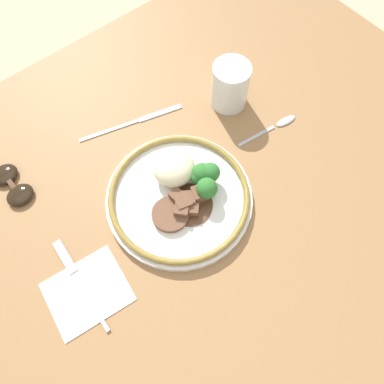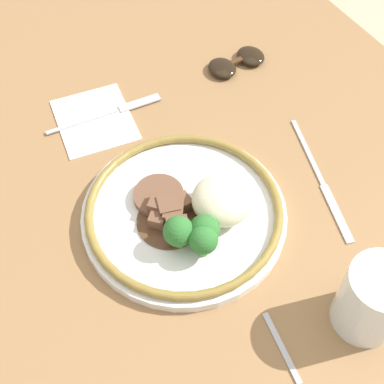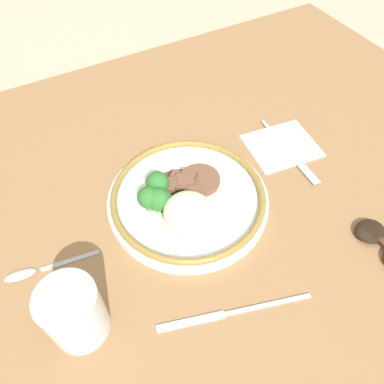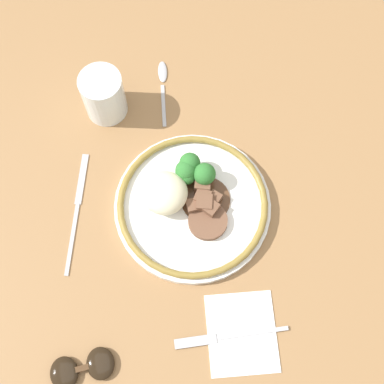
% 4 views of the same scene
% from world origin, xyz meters
% --- Properties ---
extents(ground_plane, '(8.00, 8.00, 0.00)m').
position_xyz_m(ground_plane, '(0.00, 0.00, 0.00)').
color(ground_plane, tan).
extents(dining_table, '(1.35, 0.98, 0.04)m').
position_xyz_m(dining_table, '(0.00, 0.00, 0.02)').
color(dining_table, olive).
rests_on(dining_table, ground).
extents(napkin, '(0.15, 0.13, 0.00)m').
position_xyz_m(napkin, '(-0.23, -0.04, 0.04)').
color(napkin, white).
rests_on(napkin, dining_table).
extents(plate, '(0.28, 0.28, 0.07)m').
position_xyz_m(plate, '(0.01, 0.00, 0.06)').
color(plate, white).
rests_on(plate, dining_table).
extents(juice_glass, '(0.08, 0.08, 0.10)m').
position_xyz_m(juice_glass, '(0.24, 0.12, 0.08)').
color(juice_glass, orange).
rests_on(juice_glass, dining_table).
extents(fork, '(0.02, 0.19, 0.00)m').
position_xyz_m(fork, '(-0.23, 0.00, 0.04)').
color(fork, '#ADADB2').
rests_on(fork, napkin).
extents(knife, '(0.22, 0.07, 0.00)m').
position_xyz_m(knife, '(0.05, 0.20, 0.04)').
color(knife, '#ADADB2').
rests_on(knife, dining_table).
extents(spoon, '(0.15, 0.03, 0.01)m').
position_xyz_m(spoon, '(0.28, 0.00, 0.04)').
color(spoon, '#ADADB2').
rests_on(spoon, dining_table).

